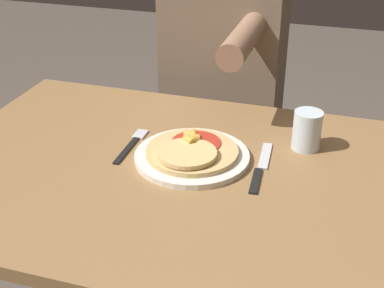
% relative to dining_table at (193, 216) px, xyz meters
% --- Properties ---
extents(dining_table, '(1.21, 0.79, 0.77)m').
position_rel_dining_table_xyz_m(dining_table, '(0.00, 0.00, 0.00)').
color(dining_table, olive).
rests_on(dining_table, ground_plane).
extents(plate, '(0.27, 0.27, 0.01)m').
position_rel_dining_table_xyz_m(plate, '(-0.02, 0.05, 0.13)').
color(plate, silver).
rests_on(plate, dining_table).
extents(pizza, '(0.21, 0.21, 0.04)m').
position_rel_dining_table_xyz_m(pizza, '(-0.02, 0.05, 0.14)').
color(pizza, tan).
rests_on(pizza, plate).
extents(fork, '(0.03, 0.18, 0.00)m').
position_rel_dining_table_xyz_m(fork, '(-0.18, 0.08, 0.12)').
color(fork, black).
rests_on(fork, dining_table).
extents(knife, '(0.03, 0.22, 0.00)m').
position_rel_dining_table_xyz_m(knife, '(0.14, 0.06, 0.12)').
color(knife, black).
rests_on(knife, dining_table).
extents(drinking_glass, '(0.07, 0.07, 0.09)m').
position_rel_dining_table_xyz_m(drinking_glass, '(0.22, 0.19, 0.17)').
color(drinking_glass, silver).
rests_on(drinking_glass, dining_table).
extents(person_diner, '(0.37, 0.52, 1.28)m').
position_rel_dining_table_xyz_m(person_diner, '(-0.08, 0.61, 0.10)').
color(person_diner, '#2D2D38').
rests_on(person_diner, ground_plane).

